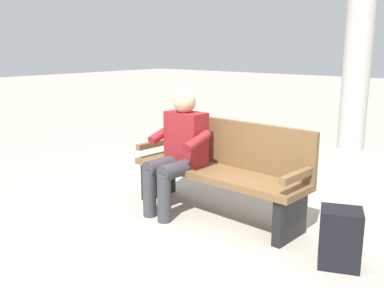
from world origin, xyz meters
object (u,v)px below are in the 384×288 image
(bench_near, at_px, (221,167))
(backpack, at_px, (340,238))
(support_pillar, at_px, (361,17))
(person_seated, at_px, (178,149))

(bench_near, height_order, backpack, bench_near)
(support_pillar, bearing_deg, backpack, 108.93)
(backpack, xyz_separation_m, support_pillar, (1.31, -3.82, 1.79))
(backpack, bearing_deg, support_pillar, -71.07)
(bench_near, bearing_deg, support_pillar, -86.65)
(bench_near, distance_m, backpack, 1.33)
(bench_near, bearing_deg, backpack, 170.58)
(person_seated, distance_m, backpack, 1.69)
(bench_near, height_order, person_seated, person_seated)
(person_seated, bearing_deg, bench_near, -146.12)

